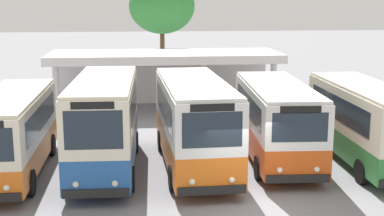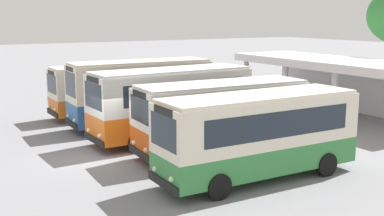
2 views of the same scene
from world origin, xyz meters
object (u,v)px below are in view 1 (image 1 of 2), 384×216
(city_bus_second_in_row, at_px, (105,121))
(waiting_chair_second_from_end, at_px, (177,103))
(city_bus_nearest_orange, at_px, (12,130))
(city_bus_fourth_amber, at_px, (276,118))
(city_bus_fifth_blue, at_px, (365,120))
(waiting_chair_end_by_column, at_px, (164,103))
(city_bus_middle_cream, at_px, (194,120))
(waiting_chair_middle_seat, at_px, (189,103))

(city_bus_second_in_row, distance_m, waiting_chair_second_from_end, 11.17)
(city_bus_nearest_orange, bearing_deg, city_bus_fourth_amber, 4.52)
(city_bus_fifth_blue, height_order, waiting_chair_second_from_end, city_bus_fifth_blue)
(city_bus_fourth_amber, relative_size, waiting_chair_end_by_column, 9.12)
(waiting_chair_end_by_column, bearing_deg, waiting_chair_second_from_end, -4.59)
(waiting_chair_end_by_column, relative_size, waiting_chair_second_from_end, 1.00)
(city_bus_nearest_orange, xyz_separation_m, waiting_chair_second_from_end, (6.91, 10.63, -1.19))
(waiting_chair_second_from_end, bearing_deg, waiting_chair_end_by_column, 175.41)
(city_bus_nearest_orange, xyz_separation_m, city_bus_middle_cream, (6.84, 0.17, 0.19))
(city_bus_fourth_amber, relative_size, city_bus_fifth_blue, 0.99)
(city_bus_fifth_blue, relative_size, waiting_chair_second_from_end, 9.23)
(city_bus_middle_cream, distance_m, waiting_chair_middle_seat, 10.54)
(city_bus_fifth_blue, distance_m, waiting_chair_middle_seat, 12.17)
(waiting_chair_second_from_end, height_order, waiting_chair_middle_seat, same)
(city_bus_nearest_orange, relative_size, city_bus_fifth_blue, 0.98)
(city_bus_nearest_orange, height_order, city_bus_fourth_amber, city_bus_fourth_amber)
(waiting_chair_second_from_end, bearing_deg, city_bus_middle_cream, -90.39)
(city_bus_nearest_orange, xyz_separation_m, city_bus_fifth_blue, (13.67, 0.10, 0.05))
(city_bus_fourth_amber, xyz_separation_m, waiting_chair_end_by_column, (-4.07, 9.87, -1.23))
(city_bus_nearest_orange, bearing_deg, city_bus_fifth_blue, 0.42)
(city_bus_second_in_row, distance_m, waiting_chair_middle_seat, 11.39)
(waiting_chair_middle_seat, bearing_deg, city_bus_fifth_blue, -60.09)
(city_bus_middle_cream, height_order, waiting_chair_middle_seat, city_bus_middle_cream)
(city_bus_fifth_blue, bearing_deg, city_bus_fourth_amber, 168.23)
(city_bus_nearest_orange, distance_m, waiting_chair_second_from_end, 12.73)
(city_bus_middle_cream, bearing_deg, city_bus_fourth_amber, 10.58)
(city_bus_nearest_orange, bearing_deg, waiting_chair_middle_seat, 54.23)
(city_bus_fourth_amber, distance_m, waiting_chair_second_from_end, 10.44)
(waiting_chair_second_from_end, xyz_separation_m, waiting_chair_middle_seat, (0.73, -0.03, 0.00))
(city_bus_middle_cream, relative_size, city_bus_fourth_amber, 1.04)
(city_bus_nearest_orange, xyz_separation_m, city_bus_fourth_amber, (10.25, 0.81, 0.04))
(waiting_chair_second_from_end, bearing_deg, city_bus_nearest_orange, -123.03)
(city_bus_fourth_amber, relative_size, waiting_chair_middle_seat, 9.12)
(waiting_chair_middle_seat, bearing_deg, city_bus_fourth_amber, -75.01)
(city_bus_second_in_row, xyz_separation_m, city_bus_fifth_blue, (10.26, -0.02, -0.20))
(city_bus_second_in_row, bearing_deg, waiting_chair_middle_seat, 68.08)
(city_bus_nearest_orange, distance_m, waiting_chair_end_by_column, 12.40)
(city_bus_nearest_orange, relative_size, waiting_chair_end_by_column, 9.03)
(city_bus_middle_cream, height_order, city_bus_fourth_amber, city_bus_middle_cream)
(city_bus_nearest_orange, relative_size, city_bus_second_in_row, 0.99)
(waiting_chair_second_from_end, bearing_deg, city_bus_fifth_blue, -57.27)
(city_bus_fifth_blue, distance_m, waiting_chair_end_by_column, 13.03)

